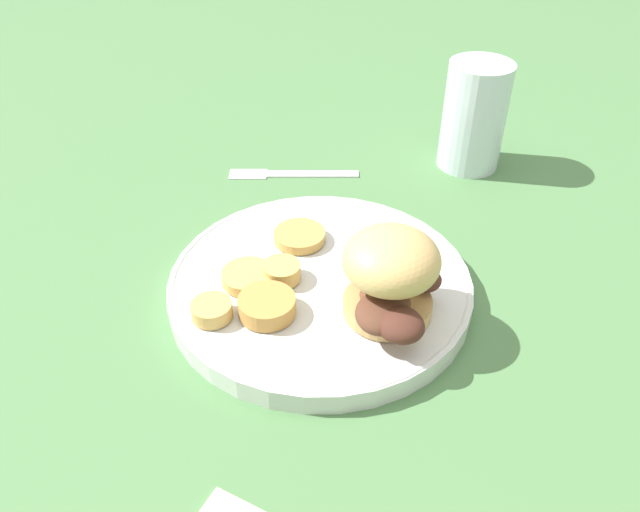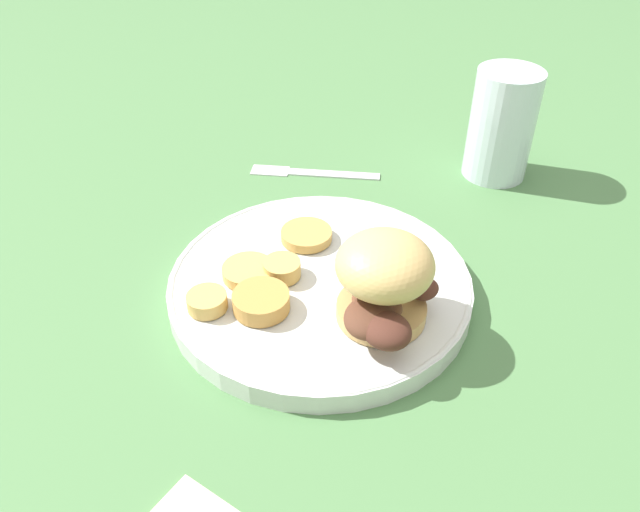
# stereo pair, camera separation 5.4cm
# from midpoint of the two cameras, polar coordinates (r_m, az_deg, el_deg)

# --- Properties ---
(ground_plane) EXTENTS (4.00, 4.00, 0.00)m
(ground_plane) POSITION_cam_midpoint_polar(r_m,az_deg,el_deg) (0.61, -2.51, -3.61)
(ground_plane) COLOR #4C7A47
(dinner_plate) EXTENTS (0.29, 0.29, 0.02)m
(dinner_plate) POSITION_cam_midpoint_polar(r_m,az_deg,el_deg) (0.61, -2.54, -2.72)
(dinner_plate) COLOR silver
(dinner_plate) RESTS_ON ground_plane
(sandwich) EXTENTS (0.11, 0.11, 0.08)m
(sandwich) POSITION_cam_midpoint_polar(r_m,az_deg,el_deg) (0.53, 3.43, -2.36)
(sandwich) COLOR tan
(sandwich) RESTS_ON dinner_plate
(potato_round_0) EXTENTS (0.04, 0.04, 0.01)m
(potato_round_0) POSITION_cam_midpoint_polar(r_m,az_deg,el_deg) (0.57, -12.58, -4.96)
(potato_round_0) COLOR tan
(potato_round_0) RESTS_ON dinner_plate
(potato_round_1) EXTENTS (0.05, 0.05, 0.01)m
(potato_round_1) POSITION_cam_midpoint_polar(r_m,az_deg,el_deg) (0.64, -4.27, 1.74)
(potato_round_1) COLOR tan
(potato_round_1) RESTS_ON dinner_plate
(potato_round_2) EXTENTS (0.04, 0.04, 0.02)m
(potato_round_2) POSITION_cam_midpoint_polar(r_m,az_deg,el_deg) (0.60, -6.10, -1.52)
(potato_round_2) COLOR tan
(potato_round_2) RESTS_ON dinner_plate
(potato_round_3) EXTENTS (0.05, 0.05, 0.01)m
(potato_round_3) POSITION_cam_midpoint_polar(r_m,az_deg,el_deg) (0.60, -9.18, -1.98)
(potato_round_3) COLOR tan
(potato_round_3) RESTS_ON dinner_plate
(potato_round_4) EXTENTS (0.05, 0.05, 0.02)m
(potato_round_4) POSITION_cam_midpoint_polar(r_m,az_deg,el_deg) (0.56, -7.63, -4.64)
(potato_round_4) COLOR #BC8942
(potato_round_4) RESTS_ON dinner_plate
(fork) EXTENTS (0.12, 0.14, 0.00)m
(fork) POSITION_cam_midpoint_polar(r_m,az_deg,el_deg) (0.80, -4.56, 7.47)
(fork) COLOR silver
(fork) RESTS_ON ground_plane
(drinking_glass) EXTENTS (0.08, 0.08, 0.14)m
(drinking_glass) POSITION_cam_midpoint_polar(r_m,az_deg,el_deg) (0.81, 12.06, 12.35)
(drinking_glass) COLOR silver
(drinking_glass) RESTS_ON ground_plane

